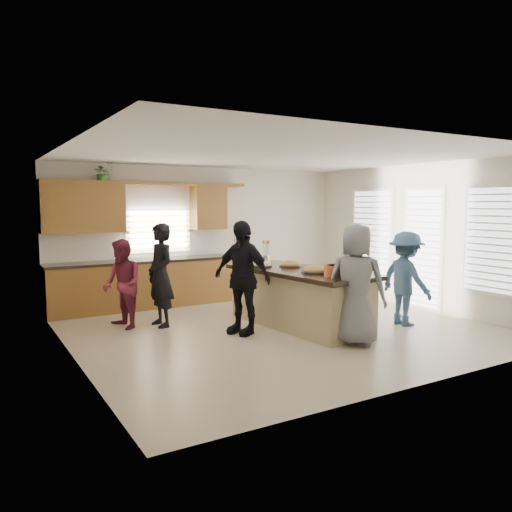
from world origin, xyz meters
TOP-DOWN VIEW (x-y plane):
  - floor at (0.00, 0.00)m, footprint 6.50×6.50m
  - room_shell at (0.00, 0.00)m, footprint 6.52×6.02m
  - back_cabinetry at (-1.47, 2.73)m, footprint 4.08×0.66m
  - right_wall_glazing at (3.22, -0.13)m, footprint 0.06×4.00m
  - island at (0.35, -0.05)m, footprint 1.42×2.80m
  - platter_front at (0.33, -0.50)m, footprint 0.45×0.45m
  - platter_mid at (0.45, 0.35)m, footprint 0.40×0.40m
  - platter_back at (0.00, 0.59)m, footprint 0.36×0.36m
  - salad_bowl at (0.42, -0.95)m, footprint 0.44×0.44m
  - clear_cup at (0.79, -0.96)m, footprint 0.08×0.08m
  - plate_stack at (0.23, 0.84)m, footprint 0.20×0.20m
  - flower_vase at (0.33, 0.98)m, footprint 0.14×0.14m
  - potted_plant at (-2.10, 2.82)m, footprint 0.48×0.45m
  - woman_left_back at (-1.64, 1.11)m, footprint 0.47×0.66m
  - woman_left_mid at (-2.24, 1.27)m, footprint 0.66×0.79m
  - woman_left_front at (-0.71, 0.02)m, footprint 0.81×1.13m
  - woman_right_back at (1.92, -0.89)m, footprint 0.62×1.04m
  - woman_right_front at (0.40, -1.37)m, footprint 0.95×1.02m

SIDE VIEW (x-z plane):
  - floor at x=0.00m, z-range 0.00..0.00m
  - island at x=0.35m, z-range -0.02..0.93m
  - woman_left_mid at x=-2.24m, z-range 0.00..1.47m
  - woman_right_back at x=1.92m, z-range 0.00..1.58m
  - woman_left_back at x=-1.64m, z-range 0.00..1.72m
  - woman_right_front at x=0.40m, z-range 0.00..1.76m
  - woman_left_front at x=-0.71m, z-range 0.00..1.78m
  - back_cabinetry at x=-1.47m, z-range -0.32..2.14m
  - platter_back at x=0.00m, z-range 0.90..1.05m
  - platter_mid at x=0.45m, z-range 0.90..1.06m
  - platter_front at x=0.33m, z-range 0.89..1.07m
  - plate_stack at x=0.23m, z-range 0.95..1.01m
  - clear_cup at x=0.79m, z-range 0.95..1.06m
  - salad_bowl at x=0.42m, z-range 0.96..1.12m
  - flower_vase at x=0.33m, z-range 0.97..1.39m
  - right_wall_glazing at x=3.22m, z-range 0.22..2.47m
  - room_shell at x=0.00m, z-range 0.50..3.31m
  - potted_plant at x=-2.10m, z-range 2.40..2.82m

